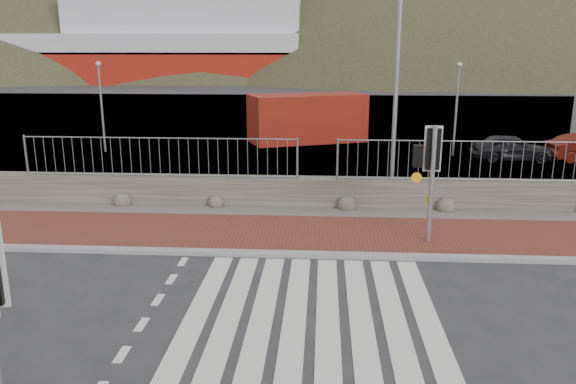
# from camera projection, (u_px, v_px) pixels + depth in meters

# --- Properties ---
(ground) EXTENTS (220.00, 220.00, 0.00)m
(ground) POSITION_uv_depth(u_px,v_px,m) (311.00, 317.00, 10.25)
(ground) COLOR #28282B
(ground) RESTS_ON ground
(sidewalk_far) EXTENTS (40.00, 3.00, 0.08)m
(sidewalk_far) POSITION_uv_depth(u_px,v_px,m) (315.00, 235.00, 14.59)
(sidewalk_far) COLOR brown
(sidewalk_far) RESTS_ON ground
(kerb_far) EXTENTS (40.00, 0.25, 0.12)m
(kerb_far) POSITION_uv_depth(u_px,v_px,m) (314.00, 255.00, 13.13)
(kerb_far) COLOR gray
(kerb_far) RESTS_ON ground
(zebra_crossing) EXTENTS (4.62, 5.60, 0.01)m
(zebra_crossing) POSITION_uv_depth(u_px,v_px,m) (311.00, 316.00, 10.25)
(zebra_crossing) COLOR silver
(zebra_crossing) RESTS_ON ground
(gravel_strip) EXTENTS (40.00, 1.50, 0.06)m
(gravel_strip) POSITION_uv_depth(u_px,v_px,m) (316.00, 213.00, 16.52)
(gravel_strip) COLOR #59544C
(gravel_strip) RESTS_ON ground
(stone_wall) EXTENTS (40.00, 0.60, 0.90)m
(stone_wall) POSITION_uv_depth(u_px,v_px,m) (317.00, 192.00, 17.19)
(stone_wall) COLOR #4C473F
(stone_wall) RESTS_ON ground
(railing) EXTENTS (18.07, 0.07, 1.22)m
(railing) POSITION_uv_depth(u_px,v_px,m) (317.00, 149.00, 16.69)
(railing) COLOR gray
(railing) RESTS_ON stone_wall
(quay) EXTENTS (120.00, 40.00, 0.50)m
(quay) POSITION_uv_depth(u_px,v_px,m) (321.00, 120.00, 37.19)
(quay) COLOR #4C4C4F
(quay) RESTS_ON ground
(water) EXTENTS (220.00, 50.00, 0.05)m
(water) POSITION_uv_depth(u_px,v_px,m) (323.00, 85.00, 70.99)
(water) COLOR #3F4C54
(water) RESTS_ON ground
(ferry) EXTENTS (50.00, 16.00, 20.00)m
(ferry) POSITION_uv_depth(u_px,v_px,m) (142.00, 41.00, 75.97)
(ferry) COLOR maroon
(ferry) RESTS_ON ground
(hills_backdrop) EXTENTS (254.00, 90.00, 100.00)m
(hills_backdrop) POSITION_uv_depth(u_px,v_px,m) (359.00, 206.00, 100.54)
(hills_backdrop) COLOR #313620
(hills_backdrop) RESTS_ON ground
(traffic_signal_far) EXTENTS (0.70, 0.26, 2.97)m
(traffic_signal_far) POSITION_uv_depth(u_px,v_px,m) (431.00, 160.00, 13.48)
(traffic_signal_far) COLOR gray
(traffic_signal_far) RESTS_ON ground
(streetlight) EXTENTS (1.66, 0.52, 7.92)m
(streetlight) POSITION_uv_depth(u_px,v_px,m) (402.00, 57.00, 16.82)
(streetlight) COLOR gray
(streetlight) RESTS_ON ground
(shipping_container) EXTENTS (6.27, 4.38, 2.41)m
(shipping_container) POSITION_uv_depth(u_px,v_px,m) (307.00, 118.00, 28.75)
(shipping_container) COLOR maroon
(shipping_container) RESTS_ON ground
(car_a) EXTENTS (3.36, 1.43, 1.13)m
(car_a) POSITION_uv_depth(u_px,v_px,m) (511.00, 148.00, 24.05)
(car_a) COLOR black
(car_a) RESTS_ON ground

